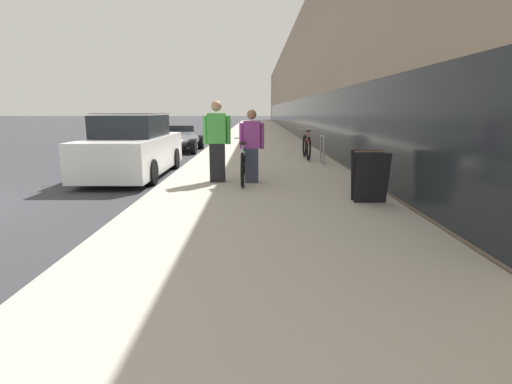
{
  "coord_description": "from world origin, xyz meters",
  "views": [
    {
      "loc": [
        6.01,
        -6.19,
        1.71
      ],
      "look_at": [
        6.04,
        11.81,
        -2.01
      ],
      "focal_mm": 28.0,
      "sensor_mm": 36.0,
      "label": 1
    }
  ],
  "objects_px": {
    "person_rider": "(251,146)",
    "vintage_roadster_curbside": "(177,140)",
    "sandwich_board_sign": "(369,176)",
    "parked_sedan_curbside": "(133,148)",
    "tandem_bicycle": "(243,163)",
    "bike_rack_hoop": "(322,146)",
    "cruiser_bike_nearest": "(306,147)",
    "person_bystander": "(216,142)"
  },
  "relations": [
    {
      "from": "parked_sedan_curbside",
      "to": "vintage_roadster_curbside",
      "type": "bearing_deg",
      "value": 90.47
    },
    {
      "from": "sandwich_board_sign",
      "to": "parked_sedan_curbside",
      "type": "distance_m",
      "value": 6.25
    },
    {
      "from": "bike_rack_hoop",
      "to": "sandwich_board_sign",
      "type": "distance_m",
      "value": 5.09
    },
    {
      "from": "tandem_bicycle",
      "to": "sandwich_board_sign",
      "type": "bearing_deg",
      "value": -44.35
    },
    {
      "from": "person_rider",
      "to": "sandwich_board_sign",
      "type": "relative_size",
      "value": 1.77
    },
    {
      "from": "person_rider",
      "to": "person_bystander",
      "type": "xyz_separation_m",
      "value": [
        -0.77,
        0.1,
        0.1
      ]
    },
    {
      "from": "cruiser_bike_nearest",
      "to": "parked_sedan_curbside",
      "type": "xyz_separation_m",
      "value": [
        -4.86,
        -2.8,
        0.2
      ]
    },
    {
      "from": "bike_rack_hoop",
      "to": "sandwich_board_sign",
      "type": "relative_size",
      "value": 0.94
    },
    {
      "from": "tandem_bicycle",
      "to": "cruiser_bike_nearest",
      "type": "distance_m",
      "value": 4.53
    },
    {
      "from": "person_rider",
      "to": "bike_rack_hoop",
      "type": "height_order",
      "value": "person_rider"
    },
    {
      "from": "person_bystander",
      "to": "tandem_bicycle",
      "type": "bearing_deg",
      "value": 20.56
    },
    {
      "from": "person_bystander",
      "to": "vintage_roadster_curbside",
      "type": "bearing_deg",
      "value": 106.95
    },
    {
      "from": "cruiser_bike_nearest",
      "to": "sandwich_board_sign",
      "type": "relative_size",
      "value": 2.03
    },
    {
      "from": "person_bystander",
      "to": "cruiser_bike_nearest",
      "type": "bearing_deg",
      "value": 59.59
    },
    {
      "from": "person_bystander",
      "to": "vintage_roadster_curbside",
      "type": "relative_size",
      "value": 0.46
    },
    {
      "from": "cruiser_bike_nearest",
      "to": "vintage_roadster_curbside",
      "type": "bearing_deg",
      "value": 144.48
    },
    {
      "from": "person_rider",
      "to": "sandwich_board_sign",
      "type": "bearing_deg",
      "value": -42.35
    },
    {
      "from": "vintage_roadster_curbside",
      "to": "tandem_bicycle",
      "type": "bearing_deg",
      "value": -68.69
    },
    {
      "from": "person_rider",
      "to": "cruiser_bike_nearest",
      "type": "distance_m",
      "value": 4.77
    },
    {
      "from": "cruiser_bike_nearest",
      "to": "parked_sedan_curbside",
      "type": "height_order",
      "value": "parked_sedan_curbside"
    },
    {
      "from": "bike_rack_hoop",
      "to": "parked_sedan_curbside",
      "type": "xyz_separation_m",
      "value": [
        -5.19,
        -1.59,
        0.09
      ]
    },
    {
      "from": "person_bystander",
      "to": "sandwich_board_sign",
      "type": "height_order",
      "value": "person_bystander"
    },
    {
      "from": "bike_rack_hoop",
      "to": "cruiser_bike_nearest",
      "type": "relative_size",
      "value": 0.46
    },
    {
      "from": "sandwich_board_sign",
      "to": "person_bystander",
      "type": "bearing_deg",
      "value": 144.97
    },
    {
      "from": "person_rider",
      "to": "vintage_roadster_curbside",
      "type": "relative_size",
      "value": 0.41
    },
    {
      "from": "tandem_bicycle",
      "to": "vintage_roadster_curbside",
      "type": "height_order",
      "value": "vintage_roadster_curbside"
    },
    {
      "from": "person_rider",
      "to": "vintage_roadster_curbside",
      "type": "xyz_separation_m",
      "value": [
        -3.15,
        7.92,
        -0.46
      ]
    },
    {
      "from": "person_rider",
      "to": "person_bystander",
      "type": "bearing_deg",
      "value": 172.52
    },
    {
      "from": "sandwich_board_sign",
      "to": "vintage_roadster_curbside",
      "type": "distance_m",
      "value": 11.12
    },
    {
      "from": "tandem_bicycle",
      "to": "person_rider",
      "type": "xyz_separation_m",
      "value": [
        0.19,
        -0.32,
        0.41
      ]
    },
    {
      "from": "person_rider",
      "to": "parked_sedan_curbside",
      "type": "distance_m",
      "value": 3.49
    },
    {
      "from": "bike_rack_hoop",
      "to": "person_bystander",
      "type": "bearing_deg",
      "value": -132.71
    },
    {
      "from": "parked_sedan_curbside",
      "to": "cruiser_bike_nearest",
      "type": "bearing_deg",
      "value": 29.98
    },
    {
      "from": "person_rider",
      "to": "parked_sedan_curbside",
      "type": "height_order",
      "value": "person_rider"
    },
    {
      "from": "bike_rack_hoop",
      "to": "cruiser_bike_nearest",
      "type": "xyz_separation_m",
      "value": [
        -0.33,
        1.22,
        -0.11
      ]
    },
    {
      "from": "person_rider",
      "to": "sandwich_board_sign",
      "type": "xyz_separation_m",
      "value": [
        2.08,
        -1.9,
        -0.35
      ]
    },
    {
      "from": "tandem_bicycle",
      "to": "cruiser_bike_nearest",
      "type": "height_order",
      "value": "cruiser_bike_nearest"
    },
    {
      "from": "person_bystander",
      "to": "parked_sedan_curbside",
      "type": "xyz_separation_m",
      "value": [
        -2.33,
        1.51,
        -0.29
      ]
    },
    {
      "from": "person_rider",
      "to": "bike_rack_hoop",
      "type": "bearing_deg",
      "value": 56.83
    },
    {
      "from": "tandem_bicycle",
      "to": "sandwich_board_sign",
      "type": "height_order",
      "value": "tandem_bicycle"
    },
    {
      "from": "person_rider",
      "to": "person_bystander",
      "type": "relative_size",
      "value": 0.89
    },
    {
      "from": "tandem_bicycle",
      "to": "cruiser_bike_nearest",
      "type": "bearing_deg",
      "value": 64.54
    }
  ]
}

